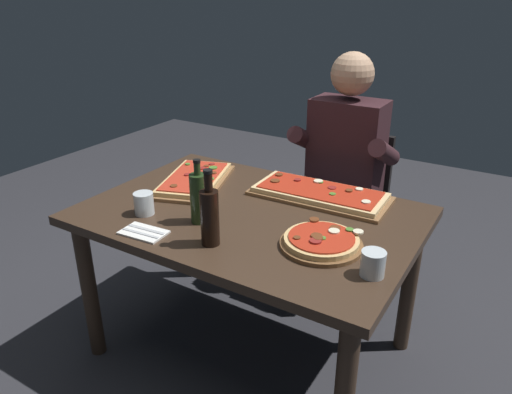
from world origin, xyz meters
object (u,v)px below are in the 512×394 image
(seated_diner, at_px, (342,166))
(wine_bottle_dark, at_px, (199,197))
(dining_table, at_px, (250,231))
(pizza_rectangular_front, at_px, (320,193))
(pizza_round_far, at_px, (321,242))
(oil_bottle_amber, at_px, (210,215))
(tumbler_far_side, at_px, (144,205))
(tumbler_near_camera, at_px, (373,265))
(pizza_rectangular_left, at_px, (195,180))
(diner_chair, at_px, (347,202))

(seated_diner, bearing_deg, wine_bottle_dark, -105.01)
(dining_table, relative_size, pizza_rectangular_front, 2.20)
(pizza_rectangular_front, bearing_deg, pizza_round_far, -64.61)
(wine_bottle_dark, bearing_deg, dining_table, 56.19)
(oil_bottle_amber, bearing_deg, dining_table, 94.19)
(pizza_round_far, xyz_separation_m, tumbler_far_side, (-0.76, -0.13, 0.02))
(dining_table, relative_size, tumbler_near_camera, 15.67)
(pizza_rectangular_front, distance_m, pizza_round_far, 0.45)
(pizza_rectangular_left, height_order, oil_bottle_amber, oil_bottle_amber)
(pizza_round_far, height_order, tumbler_near_camera, tumbler_near_camera)
(pizza_round_far, distance_m, seated_diner, 0.89)
(pizza_round_far, bearing_deg, oil_bottle_amber, -151.31)
(tumbler_near_camera, height_order, diner_chair, diner_chair)
(tumbler_far_side, height_order, diner_chair, diner_chair)
(pizza_rectangular_front, distance_m, diner_chair, 0.63)
(oil_bottle_amber, bearing_deg, tumbler_near_camera, 10.39)
(pizza_rectangular_front, distance_m, oil_bottle_amber, 0.64)
(pizza_rectangular_front, relative_size, pizza_rectangular_left, 1.14)
(oil_bottle_amber, xyz_separation_m, seated_diner, (0.10, 1.05, -0.12))
(wine_bottle_dark, height_order, seated_diner, seated_diner)
(pizza_rectangular_front, distance_m, wine_bottle_dark, 0.58)
(diner_chair, bearing_deg, pizza_rectangular_left, -125.80)
(pizza_rectangular_left, bearing_deg, pizza_round_far, -17.33)
(dining_table, bearing_deg, pizza_rectangular_left, 161.97)
(dining_table, distance_m, diner_chair, 0.88)
(pizza_rectangular_left, distance_m, seated_diner, 0.80)
(pizza_rectangular_left, height_order, tumbler_far_side, tumbler_far_side)
(pizza_round_far, height_order, tumbler_far_side, tumbler_far_side)
(pizza_rectangular_front, relative_size, wine_bottle_dark, 2.36)
(diner_chair, distance_m, seated_diner, 0.28)
(tumbler_near_camera, bearing_deg, dining_table, 161.43)
(pizza_rectangular_left, xyz_separation_m, diner_chair, (0.52, 0.73, -0.27))
(dining_table, height_order, pizza_rectangular_left, pizza_rectangular_left)
(tumbler_far_side, bearing_deg, tumbler_near_camera, 2.59)
(seated_diner, bearing_deg, oil_bottle_amber, -95.40)
(pizza_rectangular_front, relative_size, tumbler_near_camera, 7.11)
(wine_bottle_dark, bearing_deg, oil_bottle_amber, -40.30)
(oil_bottle_amber, bearing_deg, tumbler_far_side, 170.84)
(pizza_rectangular_front, height_order, pizza_rectangular_left, same)
(pizza_rectangular_front, xyz_separation_m, tumbler_far_side, (-0.56, -0.54, 0.02))
(pizza_rectangular_front, bearing_deg, oil_bottle_amber, -105.49)
(pizza_rectangular_front, height_order, tumbler_near_camera, tumbler_near_camera)
(pizza_rectangular_left, xyz_separation_m, tumbler_near_camera, (1.01, -0.34, 0.02))
(pizza_round_far, distance_m, oil_bottle_amber, 0.42)
(oil_bottle_amber, height_order, seated_diner, seated_diner)
(diner_chair, bearing_deg, pizza_round_far, -74.84)
(pizza_round_far, xyz_separation_m, diner_chair, (-0.26, 0.97, -0.27))
(pizza_round_far, relative_size, diner_chair, 0.36)
(dining_table, bearing_deg, wine_bottle_dark, -123.81)
(tumbler_near_camera, height_order, seated_diner, seated_diner)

